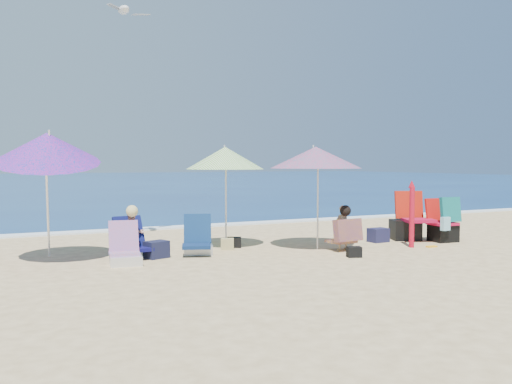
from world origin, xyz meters
name	(u,v)px	position (x,y,z in m)	size (l,w,h in m)	color
ground	(296,257)	(0.00, 0.00, 0.00)	(120.00, 120.00, 0.00)	#D8BC84
sea	(43,182)	(0.00, 45.00, -0.05)	(120.00, 80.00, 0.12)	navy
foam	(196,226)	(0.00, 5.10, 0.02)	(120.00, 0.50, 0.04)	white
umbrella_turquoise	(316,158)	(0.76, 0.59, 1.75)	(2.08, 2.08, 1.99)	silver
umbrella_striped	(225,158)	(-0.73, 1.47, 1.74)	(1.57, 1.57, 1.99)	silver
umbrella_blue	(47,148)	(-3.96, 1.29, 1.90)	(1.95, 2.01, 2.32)	white
furled_umbrella	(412,211)	(2.58, -0.03, 0.72)	(0.19, 0.21, 1.31)	#B40C21
chair_navy	(198,244)	(-1.45, 1.05, 0.19)	(0.75, 0.86, 0.71)	#0D244D
chair_rainbow	(125,253)	(-2.86, 0.63, 0.18)	(0.57, 0.72, 0.69)	#ED6353
camp_chair_left	(407,225)	(3.22, 0.82, 0.31)	(0.80, 1.08, 1.04)	#A30B2F
camp_chair_right	(444,225)	(3.71, 0.27, 0.34)	(0.59, 0.62, 0.95)	red
person_center	(344,229)	(1.15, 0.21, 0.42)	(0.60, 0.55, 0.86)	tan
person_left	(133,234)	(-2.62, 1.09, 0.42)	(0.61, 0.67, 0.93)	tan
bag_navy_a	(156,250)	(-2.24, 0.96, 0.15)	(0.45, 0.39, 0.30)	#171932
bag_black_a	(234,242)	(-0.54, 1.48, 0.10)	(0.33, 0.29, 0.20)	black
bag_tan	(227,244)	(-0.76, 1.29, 0.11)	(0.30, 0.26, 0.21)	tan
bag_navy_b	(378,235)	(2.46, 0.84, 0.14)	(0.40, 0.31, 0.29)	#1B1C3C
bag_black_b	(354,252)	(0.88, -0.49, 0.09)	(0.28, 0.24, 0.19)	black
orange_item	(432,247)	(2.93, -0.21, 0.01)	(0.22, 0.10, 0.03)	#FFAB1A
seagull	(124,10)	(-2.32, 2.79, 4.67)	(0.97, 0.65, 0.16)	silver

